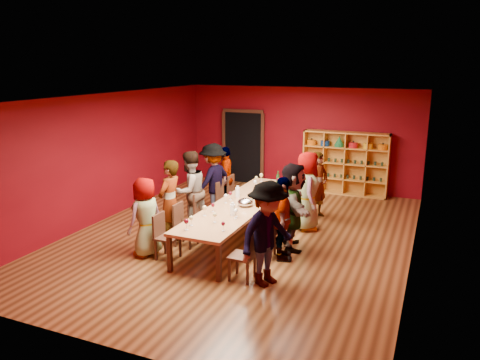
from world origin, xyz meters
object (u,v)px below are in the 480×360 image
(chair_person_left_2, at_px, (203,210))
(person_right_2, at_px, (293,206))
(person_right_1, at_px, (282,219))
(shelving_unit, at_px, (345,160))
(chair_person_right_4, at_px, (306,196))
(person_right_0, at_px, (267,234))
(spittoon_bowl, at_px, (245,202))
(chair_person_left_0, at_px, (164,234))
(person_left_2, at_px, (190,191))
(chair_person_right_1, at_px, (268,233))
(person_left_0, at_px, (146,217))
(tasting_table, at_px, (242,205))
(chair_person_right_0, at_px, (246,253))
(wine_bottle, at_px, (278,179))
(person_left_1, at_px, (170,202))
(person_right_4, at_px, (318,185))
(chair_person_right_3, at_px, (295,207))
(chair_person_left_1, at_px, (183,222))
(chair_person_left_4, at_px, (235,191))
(person_right_3, at_px, (307,191))
(person_left_3, at_px, (213,180))
(chair_person_right_2, at_px, (278,223))
(person_left_4, at_px, (225,178))
(chair_person_left_3, at_px, (224,197))

(chair_person_left_2, bearing_deg, person_right_2, -3.89)
(person_right_1, bearing_deg, shelving_unit, -22.14)
(chair_person_right_4, bearing_deg, person_right_0, -84.45)
(chair_person_left_2, relative_size, spittoon_bowl, 2.66)
(chair_person_left_0, xyz_separation_m, person_left_2, (-0.32, 1.60, 0.41))
(chair_person_right_1, bearing_deg, person_left_0, -159.52)
(tasting_table, distance_m, chair_person_left_2, 0.94)
(chair_person_left_0, xyz_separation_m, chair_person_right_0, (1.82, -0.26, 0.00))
(wine_bottle, bearing_deg, chair_person_right_4, 2.04)
(person_left_1, height_order, chair_person_right_4, person_left_1)
(chair_person_left_2, height_order, person_right_1, person_right_1)
(chair_person_left_0, height_order, person_left_0, person_left_0)
(person_left_0, relative_size, person_right_4, 0.97)
(chair_person_left_0, distance_m, person_right_0, 2.25)
(person_right_0, distance_m, chair_person_right_3, 2.98)
(person_right_4, bearing_deg, person_right_2, -157.25)
(chair_person_left_1, bearing_deg, chair_person_left_4, 90.00)
(chair_person_right_3, xyz_separation_m, person_right_3, (0.27, -0.00, 0.40))
(chair_person_right_1, bearing_deg, chair_person_left_0, -155.48)
(person_left_3, xyz_separation_m, person_right_4, (2.40, 0.89, -0.09))
(chair_person_right_4, relative_size, wine_bottle, 2.76)
(chair_person_left_4, bearing_deg, chair_person_right_2, -46.45)
(shelving_unit, relative_size, person_left_4, 1.48)
(chair_person_left_1, xyz_separation_m, person_left_2, (-0.32, 0.88, 0.41))
(spittoon_bowl, distance_m, wine_bottle, 2.08)
(chair_person_right_2, relative_size, wine_bottle, 2.76)
(person_left_1, relative_size, spittoon_bowl, 5.31)
(chair_person_right_4, bearing_deg, person_right_4, -0.00)
(tasting_table, height_order, person_right_4, person_right_4)
(tasting_table, height_order, chair_person_left_4, chair_person_left_4)
(person_left_1, distance_m, person_left_4, 2.65)
(person_left_1, relative_size, person_right_0, 0.98)
(person_left_1, relative_size, person_right_2, 1.00)
(chair_person_right_3, bearing_deg, person_right_3, -0.00)
(person_right_1, distance_m, chair_person_right_2, 0.76)
(person_left_2, xyz_separation_m, chair_person_right_4, (2.14, 2.01, -0.41))
(person_right_3, bearing_deg, chair_person_left_2, 93.91)
(chair_person_right_3, distance_m, wine_bottle, 1.24)
(chair_person_right_0, xyz_separation_m, person_right_4, (0.29, 3.87, 0.31))
(shelving_unit, bearing_deg, person_right_3, -93.77)
(chair_person_left_3, bearing_deg, chair_person_left_0, -90.00)
(tasting_table, relative_size, person_right_3, 2.52)
(chair_person_left_2, bearing_deg, person_right_0, -40.29)
(chair_person_right_4, distance_m, person_right_4, 0.43)
(person_right_1, distance_m, chair_person_right_4, 2.82)
(chair_person_left_2, xyz_separation_m, person_right_1, (2.10, -0.77, 0.32))
(chair_person_right_3, bearing_deg, person_right_4, 72.74)
(person_left_3, bearing_deg, chair_person_left_3, 102.75)
(person_left_4, bearing_deg, person_right_2, 30.06)
(person_left_3, relative_size, chair_person_right_4, 2.02)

